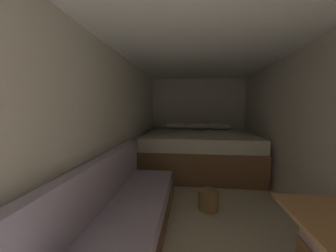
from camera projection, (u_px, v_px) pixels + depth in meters
name	position (u px, v px, depth m)	size (l,w,h in m)	color
ground_plane	(204.00, 213.00, 2.49)	(7.32, 7.32, 0.00)	beige
wall_back	(197.00, 119.00, 5.04)	(2.51, 0.05, 2.14)	beige
wall_left	(112.00, 131.00, 2.53)	(0.05, 5.32, 2.14)	beige
wall_right	(311.00, 134.00, 2.24)	(0.05, 5.32, 2.14)	beige
ceiling_slab	(207.00, 43.00, 2.28)	(2.51, 5.32, 0.05)	white
bed	(199.00, 151.00, 4.15)	(2.29, 1.81, 1.00)	brown
sofa_left	(114.00, 231.00, 1.73)	(0.73, 2.87, 0.85)	brown
wicker_basket	(209.00, 200.00, 2.58)	(0.27, 0.27, 0.26)	olive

